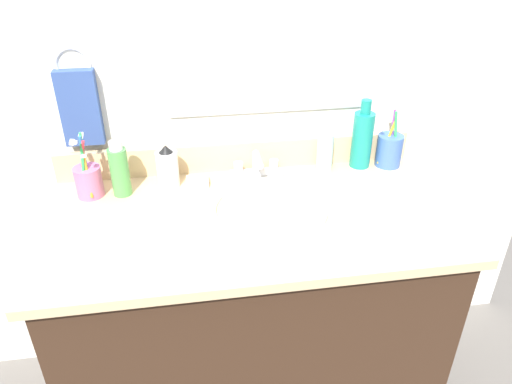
% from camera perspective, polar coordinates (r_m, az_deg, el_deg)
% --- Properties ---
extents(vanity_cabinet, '(1.05, 0.52, 0.75)m').
position_cam_1_polar(vanity_cabinet, '(1.56, -0.56, -15.16)').
color(vanity_cabinet, '#382316').
rests_on(vanity_cabinet, ground_plane).
extents(countertop, '(1.10, 0.57, 0.03)m').
position_cam_1_polar(countertop, '(1.31, -0.65, -3.19)').
color(countertop, '#D1B284').
rests_on(countertop, vanity_cabinet).
extents(backsplash, '(1.10, 0.02, 0.09)m').
position_cam_1_polar(backsplash, '(1.52, -2.17, 4.31)').
color(backsplash, '#D1B284').
rests_on(backsplash, countertop).
extents(back_wall, '(2.20, 0.04, 1.30)m').
position_cam_1_polar(back_wall, '(1.65, -2.32, -0.12)').
color(back_wall, white).
rests_on(back_wall, ground_plane).
extents(mirror_panel, '(0.60, 0.01, 0.56)m').
position_cam_1_polar(mirror_panel, '(1.44, 1.50, 19.95)').
color(mirror_panel, '#B2BCC6').
extents(towel_ring, '(0.10, 0.01, 0.10)m').
position_cam_1_polar(towel_ring, '(1.47, -20.81, 13.88)').
color(towel_ring, silver).
extents(hand_towel, '(0.11, 0.04, 0.22)m').
position_cam_1_polar(hand_towel, '(1.49, -20.08, 9.29)').
color(hand_towel, '#334C8C').
extents(sink_basin, '(0.33, 0.33, 0.11)m').
position_cam_1_polar(sink_basin, '(1.34, 1.35, -3.16)').
color(sink_basin, white).
rests_on(sink_basin, countertop).
extents(faucet, '(0.16, 0.10, 0.08)m').
position_cam_1_polar(faucet, '(1.48, 0.05, 2.84)').
color(faucet, silver).
rests_on(faucet, countertop).
extents(bottle_gel_clear, '(0.05, 0.05, 0.14)m').
position_cam_1_polar(bottle_gel_clear, '(1.51, 8.16, 4.78)').
color(bottle_gel_clear, silver).
rests_on(bottle_gel_clear, countertop).
extents(bottle_toner_green, '(0.05, 0.05, 0.17)m').
position_cam_1_polar(bottle_toner_green, '(1.41, -15.82, 2.50)').
color(bottle_toner_green, '#4C9E4C').
rests_on(bottle_toner_green, countertop).
extents(bottle_mouthwash_teal, '(0.06, 0.06, 0.22)m').
position_cam_1_polar(bottle_mouthwash_teal, '(1.55, 12.43, 6.19)').
color(bottle_mouthwash_teal, teal).
rests_on(bottle_mouthwash_teal, countertop).
extents(bottle_lotion_white, '(0.06, 0.06, 0.13)m').
position_cam_1_polar(bottle_lotion_white, '(1.43, -10.41, 2.82)').
color(bottle_lotion_white, white).
rests_on(bottle_lotion_white, countertop).
extents(cup_pink, '(0.08, 0.09, 0.19)m').
position_cam_1_polar(cup_pink, '(1.44, -19.18, 1.35)').
color(cup_pink, '#D16693').
rests_on(cup_pink, countertop).
extents(cup_blue_plastic, '(0.08, 0.08, 0.19)m').
position_cam_1_polar(cup_blue_plastic, '(1.59, 15.46, 4.84)').
color(cup_blue_plastic, '#3F66B7').
rests_on(cup_blue_plastic, countertop).
extents(soap_bar, '(0.06, 0.04, 0.02)m').
position_cam_1_polar(soap_bar, '(1.44, -6.94, 1.21)').
color(soap_bar, white).
rests_on(soap_bar, countertop).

